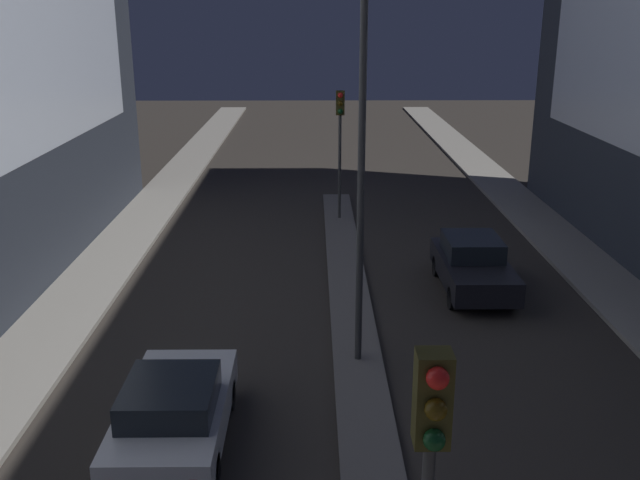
{
  "coord_description": "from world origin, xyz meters",
  "views": [
    {
      "loc": [
        -1.05,
        -1.56,
        7.86
      ],
      "look_at": [
        -0.86,
        16.23,
        2.17
      ],
      "focal_mm": 40.0,
      "sensor_mm": 36.0,
      "label": 1
    }
  ],
  "objects": [
    {
      "name": "car_right_lane",
      "position": [
        3.65,
        18.07,
        0.79
      ],
      "size": [
        1.86,
        4.21,
        1.58
      ],
      "color": "black",
      "rests_on": "ground"
    },
    {
      "name": "traffic_light_mid",
      "position": [
        0.0,
        25.49,
        3.74
      ],
      "size": [
        0.32,
        0.42,
        4.93
      ],
      "color": "#383838",
      "rests_on": "median_strip"
    },
    {
      "name": "street_lamp",
      "position": [
        0.0,
        13.48,
        5.88
      ],
      "size": [
        0.51,
        0.51,
        8.57
      ],
      "color": "#383838",
      "rests_on": "median_strip"
    },
    {
      "name": "car_left_lane",
      "position": [
        -3.65,
        10.14,
        0.76
      ],
      "size": [
        1.92,
        4.16,
        1.49
      ],
      "color": "silver",
      "rests_on": "ground"
    },
    {
      "name": "median_strip",
      "position": [
        0.0,
        15.13,
        0.07
      ],
      "size": [
        1.15,
        28.26,
        0.14
      ],
      "color": "#66605B",
      "rests_on": "ground"
    }
  ]
}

